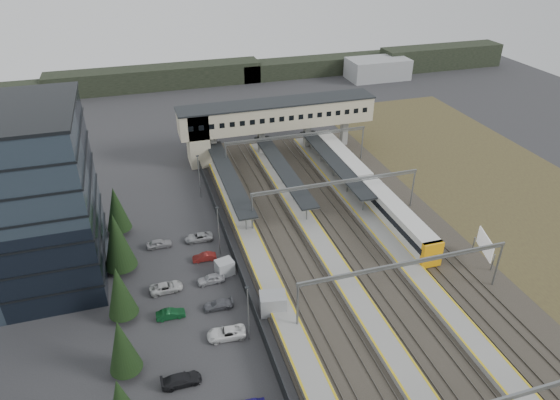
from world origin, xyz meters
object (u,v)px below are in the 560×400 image
object	(u,v)px
train	(366,186)
relay_cabin_far	(225,267)
relay_cabin_near	(273,303)
billboard	(485,245)
footbridge	(264,118)

from	to	relation	value
train	relay_cabin_far	bearing A→B (deg)	-153.74
relay_cabin_near	train	world-z (taller)	train
billboard	footbridge	bearing A→B (deg)	114.12
relay_cabin_near	billboard	distance (m)	31.88
relay_cabin_near	footbridge	world-z (taller)	footbridge
relay_cabin_far	footbridge	distance (m)	40.68
footbridge	billboard	xyz separation A→B (m)	(20.16, -45.04, -4.94)
footbridge	relay_cabin_far	bearing A→B (deg)	-113.43
train	billboard	xyz separation A→B (m)	(7.87, -22.17, 0.76)
relay_cabin_far	train	bearing A→B (deg)	26.26
relay_cabin_far	billboard	world-z (taller)	billboard
relay_cabin_far	billboard	distance (m)	37.08
relay_cabin_near	train	xyz separation A→B (m)	(23.95, 23.33, 0.86)
footbridge	train	world-z (taller)	footbridge
billboard	relay_cabin_far	bearing A→B (deg)	167.14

